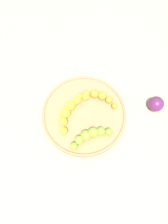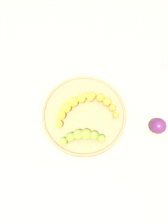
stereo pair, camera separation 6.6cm
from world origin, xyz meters
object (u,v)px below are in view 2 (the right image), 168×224
(fruit_bowl, at_px, (84,114))
(banana_yellow, at_px, (71,106))
(banana_spotted, at_px, (103,101))
(banana_green, at_px, (82,136))
(plum_purple, at_px, (158,126))

(fruit_bowl, relative_size, banana_yellow, 2.32)
(banana_spotted, relative_size, banana_green, 0.91)
(banana_yellow, relative_size, plum_purple, 2.34)
(banana_yellow, height_order, banana_green, banana_green)
(banana_spotted, bearing_deg, banana_yellow, 134.39)
(fruit_bowl, relative_size, banana_green, 2.00)
(fruit_bowl, height_order, plum_purple, plum_purple)
(banana_green, bearing_deg, fruit_bowl, -8.26)
(plum_purple, bearing_deg, fruit_bowl, 85.05)
(fruit_bowl, distance_m, banana_yellow, 0.05)
(banana_yellow, bearing_deg, banana_spotted, -121.13)
(fruit_bowl, distance_m, banana_green, 0.08)
(fruit_bowl, xyz_separation_m, plum_purple, (-0.02, -0.24, 0.01))
(fruit_bowl, bearing_deg, banana_spotted, -52.17)
(plum_purple, bearing_deg, banana_yellow, 82.54)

